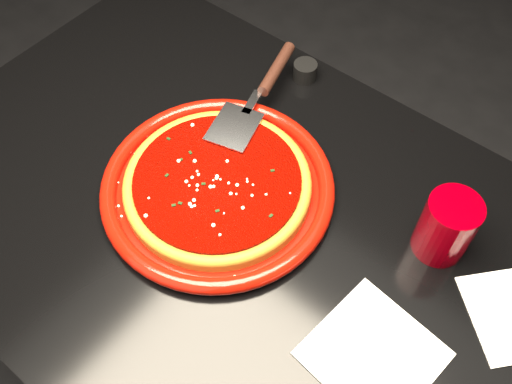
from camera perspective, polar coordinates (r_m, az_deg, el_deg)
floor at (r=1.65m, az=-1.39°, el=-16.37°), size 4.00×4.00×0.01m
table at (r=1.30m, az=-1.74°, el=-11.13°), size 1.20×0.80×0.75m
plate at (r=0.98m, az=-3.85°, el=0.51°), size 0.47×0.47×0.03m
pizza_crust at (r=0.97m, az=-3.86°, el=0.66°), size 0.38×0.38×0.02m
pizza_crust_rim at (r=0.97m, az=-3.89°, el=0.94°), size 0.38×0.38×0.02m
pizza_sauce at (r=0.96m, az=-3.91°, el=1.13°), size 0.33×0.33×0.01m
parmesan_dusting at (r=0.96m, az=-3.93°, el=1.42°), size 0.28×0.28×0.01m
basil_flecks at (r=0.96m, az=-3.93°, el=1.37°), size 0.25×0.25×0.00m
pizza_server at (r=1.07m, az=0.20°, el=9.72°), size 0.18×0.34×0.02m
cup at (r=0.93m, az=18.50°, el=-3.32°), size 0.09×0.09×0.12m
napkin_a at (r=0.87m, az=11.64°, el=-15.55°), size 0.19×0.19×0.00m
ramekin at (r=1.16m, az=4.92°, el=11.96°), size 0.05×0.05×0.04m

